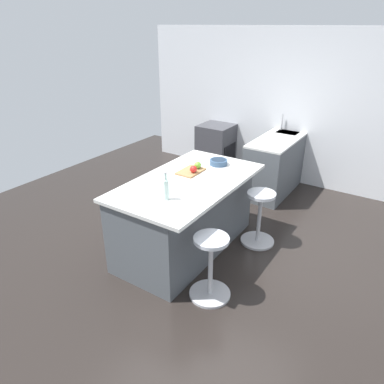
# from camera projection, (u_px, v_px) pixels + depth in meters

# --- Properties ---
(ground_plane) EXTENTS (7.61, 7.61, 0.00)m
(ground_plane) POSITION_uv_depth(u_px,v_px,m) (200.00, 253.00, 4.50)
(ground_plane) COLOR black
(interior_partition_left) EXTENTS (0.12, 5.66, 2.60)m
(interior_partition_left) POSITION_uv_depth(u_px,v_px,m) (291.00, 108.00, 6.15)
(interior_partition_left) COLOR silver
(interior_partition_left) RESTS_ON ground_plane
(sink_cabinet) EXTENTS (1.94, 0.60, 1.21)m
(sink_cabinet) POSITION_uv_depth(u_px,v_px,m) (281.00, 160.00, 6.22)
(sink_cabinet) COLOR #4C5156
(sink_cabinet) RESTS_ON ground_plane
(oven_range) EXTENTS (0.60, 0.61, 0.90)m
(oven_range) POSITION_uv_depth(u_px,v_px,m) (216.00, 148.00, 6.88)
(oven_range) COLOR #38383D
(oven_range) RESTS_ON ground_plane
(kitchen_island) EXTENTS (1.95, 1.11, 0.95)m
(kitchen_island) POSITION_uv_depth(u_px,v_px,m) (185.00, 214.00, 4.44)
(kitchen_island) COLOR #4C5156
(kitchen_island) RESTS_ON ground_plane
(stool_by_window) EXTENTS (0.44, 0.44, 0.72)m
(stool_by_window) POSITION_uv_depth(u_px,v_px,m) (259.00, 219.00, 4.60)
(stool_by_window) COLOR #B7B7BC
(stool_by_window) RESTS_ON ground_plane
(stool_middle) EXTENTS (0.44, 0.44, 0.72)m
(stool_middle) POSITION_uv_depth(u_px,v_px,m) (210.00, 269.00, 3.67)
(stool_middle) COLOR #B7B7BC
(stool_middle) RESTS_ON ground_plane
(cutting_board) EXTENTS (0.36, 0.24, 0.02)m
(cutting_board) POSITION_uv_depth(u_px,v_px,m) (191.00, 171.00, 4.43)
(cutting_board) COLOR olive
(cutting_board) RESTS_ON kitchen_island
(apple_red) EXTENTS (0.09, 0.09, 0.09)m
(apple_red) POSITION_uv_depth(u_px,v_px,m) (193.00, 169.00, 4.35)
(apple_red) COLOR red
(apple_red) RESTS_ON cutting_board
(apple_green) EXTENTS (0.09, 0.09, 0.09)m
(apple_green) POSITION_uv_depth(u_px,v_px,m) (198.00, 165.00, 4.47)
(apple_green) COLOR #609E2D
(apple_green) RESTS_ON cutting_board
(water_bottle) EXTENTS (0.06, 0.06, 0.31)m
(water_bottle) POSITION_uv_depth(u_px,v_px,m) (166.00, 189.00, 3.70)
(water_bottle) COLOR silver
(water_bottle) RESTS_ON kitchen_island
(fruit_bowl) EXTENTS (0.23, 0.23, 0.07)m
(fruit_bowl) POSITION_uv_depth(u_px,v_px,m) (219.00, 162.00, 4.65)
(fruit_bowl) COLOR #334C6B
(fruit_bowl) RESTS_ON kitchen_island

